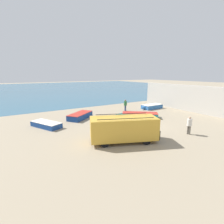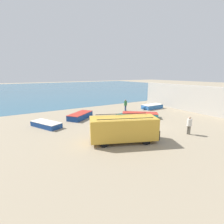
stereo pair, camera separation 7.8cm
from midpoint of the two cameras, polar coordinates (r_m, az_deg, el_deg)
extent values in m
plane|color=gray|center=(19.00, 8.16, -4.19)|extent=(200.00, 200.00, 0.00)
cube|color=#33607A|center=(67.16, -21.76, 7.04)|extent=(120.00, 80.00, 0.01)
cube|color=#BCB7AD|center=(27.48, 24.92, 3.95)|extent=(0.50, 17.88, 3.75)
cube|color=gold|center=(14.04, 3.84, -5.26)|extent=(5.63, 3.91, 1.73)
cube|color=black|center=(14.99, 13.92, -6.36)|extent=(0.82, 1.75, 0.78)
cube|color=#1E232D|center=(14.68, 13.84, -2.75)|extent=(0.75, 1.66, 0.55)
cylinder|color=black|center=(15.52, 9.00, -6.77)|extent=(0.71, 0.47, 0.68)
cylinder|color=black|center=(13.96, 11.22, -9.09)|extent=(0.71, 0.47, 0.68)
cylinder|color=black|center=(14.88, -3.15, -7.49)|extent=(0.71, 0.47, 0.68)
cylinder|color=black|center=(13.25, -2.37, -10.07)|extent=(0.71, 0.47, 0.68)
cylinder|color=black|center=(14.52, 3.22, -0.62)|extent=(3.99, 1.73, 0.05)
cylinder|color=black|center=(13.03, 4.66, -2.18)|extent=(3.99, 1.73, 0.05)
cube|color=#1E757F|center=(22.12, 9.20, -1.06)|extent=(4.30, 3.88, 0.57)
cone|color=#1E757F|center=(22.17, 2.43, -0.88)|extent=(1.08, 1.01, 0.54)
cube|color=#B22D23|center=(22.07, 9.22, -0.50)|extent=(1.04, 1.22, 0.05)
cube|color=#B22D23|center=(22.06, 9.23, -0.29)|extent=(4.34, 3.92, 0.04)
cube|color=#2D66AD|center=(28.11, 13.04, 1.72)|extent=(3.26, 1.66, 0.61)
cone|color=#2D66AD|center=(26.75, 10.11, 1.31)|extent=(0.72, 0.60, 0.58)
cube|color=silver|center=(28.07, 13.07, 2.21)|extent=(0.23, 1.47, 0.05)
cube|color=silver|center=(28.05, 13.07, 2.38)|extent=(3.29, 1.68, 0.04)
cube|color=navy|center=(21.72, -10.24, -1.26)|extent=(3.78, 3.35, 0.64)
cone|color=navy|center=(23.55, -7.45, -0.09)|extent=(1.00, 0.96, 0.61)
cube|color=#B22D23|center=(21.66, -10.27, -0.61)|extent=(0.99, 1.23, 0.05)
cube|color=#B22D23|center=(21.64, -10.27, -0.39)|extent=(3.82, 3.39, 0.04)
cube|color=navy|center=(19.27, -20.58, -3.86)|extent=(2.70, 3.63, 0.50)
cone|color=navy|center=(20.91, -24.01, -2.90)|extent=(0.75, 0.88, 0.48)
cube|color=silver|center=(19.22, -20.62, -3.33)|extent=(1.22, 0.73, 0.05)
cube|color=silver|center=(19.20, -20.64, -3.08)|extent=(2.72, 3.67, 0.04)
cylinder|color=navy|center=(25.66, 4.60, 1.22)|extent=(0.15, 0.15, 0.81)
cylinder|color=navy|center=(25.80, 4.39, 1.29)|extent=(0.15, 0.15, 0.81)
cylinder|color=#2D6B3D|center=(25.60, 4.52, 2.85)|extent=(0.44, 0.44, 0.64)
sphere|color=#8C664C|center=(25.53, 4.54, 3.80)|extent=(0.22, 0.22, 0.22)
cylinder|color=#5B564C|center=(17.32, 24.11, -5.47)|extent=(0.15, 0.15, 0.80)
cylinder|color=#5B564C|center=(17.39, 23.63, -5.36)|extent=(0.15, 0.15, 0.80)
cylinder|color=silver|center=(17.16, 24.08, -3.13)|extent=(0.43, 0.43, 0.63)
sphere|color=tan|center=(17.06, 24.21, -1.75)|extent=(0.22, 0.22, 0.22)
camera|label=1|loc=(0.04, -89.89, 0.02)|focal=28.00mm
camera|label=2|loc=(0.04, 90.11, -0.02)|focal=28.00mm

